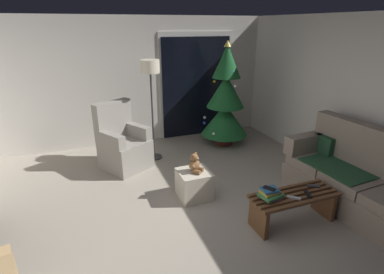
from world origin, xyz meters
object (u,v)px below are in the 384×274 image
object	(u,v)px
armchair	(123,145)
christmas_tree	(225,101)
remote_black	(308,194)
book_stack	(271,194)
coffee_table	(293,204)
couch	(358,179)
teddy_bear_chestnut	(195,164)
cell_phone	(269,188)
remote_silver	(294,198)
remote_graphite	(313,186)
ottoman	(194,184)
floor_lamp	(151,76)

from	to	relation	value
armchair	christmas_tree	bearing A→B (deg)	9.20
remote_black	book_stack	size ratio (longest dim) A/B	0.54
coffee_table	remote_black	world-z (taller)	remote_black
book_stack	couch	bearing A→B (deg)	-0.62
teddy_bear_chestnut	cell_phone	bearing A→B (deg)	-58.98
remote_silver	book_stack	bearing A→B (deg)	109.19
coffee_table	christmas_tree	world-z (taller)	christmas_tree
coffee_table	book_stack	world-z (taller)	book_stack
remote_graphite	christmas_tree	distance (m)	2.67
couch	christmas_tree	bearing A→B (deg)	103.50
couch	armchair	world-z (taller)	armchair
coffee_table	armchair	distance (m)	2.90
remote_silver	christmas_tree	distance (m)	2.84
remote_black	armchair	xyz separation A→B (m)	(-1.84, 2.42, -0.02)
remote_silver	teddy_bear_chestnut	distance (m)	1.36
ottoman	armchair	bearing A→B (deg)	120.14
christmas_tree	armchair	xyz separation A→B (m)	(-2.09, -0.34, -0.51)
armchair	teddy_bear_chestnut	size ratio (longest dim) A/B	3.96
couch	book_stack	distance (m)	1.37
remote_black	teddy_bear_chestnut	world-z (taller)	teddy_bear_chestnut
remote_black	teddy_bear_chestnut	xyz separation A→B (m)	(-1.05, 1.06, 0.10)
coffee_table	armchair	size ratio (longest dim) A/B	0.97
remote_graphite	armchair	bearing A→B (deg)	-105.00
remote_silver	remote_graphite	distance (m)	0.43
remote_black	remote_silver	bearing A→B (deg)	-161.12
armchair	ottoman	bearing A→B (deg)	-59.86
coffee_table	remote_graphite	world-z (taller)	remote_graphite
floor_lamp	book_stack	bearing A→B (deg)	-72.32
couch	book_stack	world-z (taller)	couch
remote_silver	coffee_table	bearing A→B (deg)	-1.24
coffee_table	cell_phone	bearing A→B (deg)	172.99
armchair	ottoman	size ratio (longest dim) A/B	2.57
coffee_table	remote_graphite	bearing A→B (deg)	9.59
armchair	ottoman	world-z (taller)	armchair
remote_graphite	coffee_table	bearing A→B (deg)	-47.11
remote_black	cell_phone	xyz separation A→B (m)	(-0.48, 0.12, 0.12)
ottoman	teddy_bear_chestnut	distance (m)	0.32
remote_black	ottoman	bearing A→B (deg)	151.98
coffee_table	christmas_tree	bearing A→B (deg)	81.66
armchair	floor_lamp	xyz separation A→B (m)	(0.58, 0.18, 1.10)
coffee_table	teddy_bear_chestnut	xyz separation A→B (m)	(-0.91, 0.99, 0.25)
remote_silver	cell_phone	size ratio (longest dim) A/B	1.08
remote_silver	armchair	xyz separation A→B (m)	(-1.62, 2.42, -0.02)
cell_phone	floor_lamp	size ratio (longest dim) A/B	0.08
cell_phone	christmas_tree	size ratio (longest dim) A/B	0.07
remote_black	book_stack	distance (m)	0.48
floor_lamp	ottoman	xyz separation A→B (m)	(0.20, -1.52, -1.30)
cell_phone	christmas_tree	world-z (taller)	christmas_tree
book_stack	armchair	world-z (taller)	armchair
christmas_tree	floor_lamp	world-z (taller)	christmas_tree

